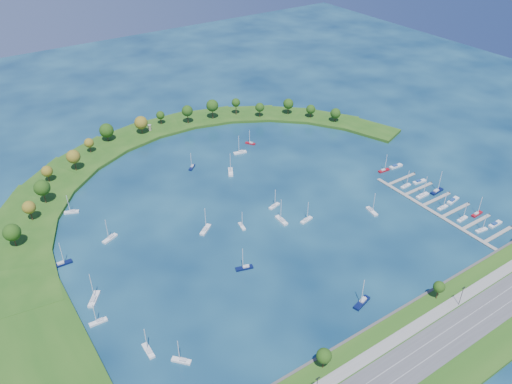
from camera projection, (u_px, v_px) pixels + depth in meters
ground at (254, 205)px, 286.25m from camera, size 700.00×700.00×0.00m
south_shoreline at (426, 349)px, 200.54m from camera, size 420.00×43.10×11.60m
breakwater at (142, 189)px, 297.81m from camera, size 286.74×247.64×2.00m
breakwater_trees at (157, 137)px, 333.46m from camera, size 235.43×94.37×15.09m
harbor_tower at (150, 128)px, 359.47m from camera, size 2.60×2.60×4.13m
dock_system at (441, 207)px, 283.68m from camera, size 24.28×82.00×1.60m
moored_boat_0 at (94, 299)px, 223.56m from camera, size 8.08×9.52×14.44m
moored_boat_1 at (242, 226)px, 268.43m from camera, size 3.20×7.07×10.04m
moored_boat_2 at (181, 360)px, 196.23m from camera, size 6.88×7.30×11.53m
moored_boat_3 at (110, 238)px, 259.60m from camera, size 8.97×5.75×12.83m
moored_boat_4 at (98, 321)px, 212.71m from camera, size 7.68×2.47×11.15m
moored_boat_5 at (231, 171)px, 314.88m from camera, size 7.13×9.78×14.25m
moored_boat_6 at (250, 143)px, 346.97m from camera, size 5.61×6.92×10.34m
moored_boat_7 at (72, 211)px, 279.20m from camera, size 8.10×5.08×11.56m
moored_boat_8 at (244, 267)px, 240.86m from camera, size 8.77×4.64×12.42m
moored_boat_9 at (240, 152)px, 335.95m from camera, size 9.11×4.21×12.93m
moored_boat_10 at (282, 220)px, 272.54m from camera, size 3.03×9.37×13.61m
moored_boat_11 at (192, 167)px, 319.86m from camera, size 6.79×6.53×10.82m
moored_boat_12 at (62, 263)px, 243.31m from camera, size 8.94×2.73×13.04m
moored_boat_13 at (306, 220)px, 272.90m from camera, size 8.20×3.63×11.66m
moored_boat_14 at (205, 229)px, 265.67m from camera, size 9.00×7.65×13.66m
moored_boat_15 at (274, 206)px, 283.99m from camera, size 7.84×3.94×11.10m
moored_boat_16 at (362, 302)px, 221.88m from camera, size 10.29×5.28×14.57m
moored_boat_17 at (372, 211)px, 279.75m from camera, size 4.01×8.99×12.78m
moored_boat_18 at (148, 350)px, 200.12m from camera, size 2.41×8.35×12.25m
docked_boat_0 at (481, 230)px, 265.53m from camera, size 7.47×3.08×10.66m
docked_boat_1 at (495, 224)px, 269.82m from camera, size 9.05×2.59×1.84m
docked_boat_2 at (462, 218)px, 273.75m from camera, size 7.57×2.53×10.96m
docked_boat_3 at (477, 213)px, 277.58m from camera, size 7.87×2.57×11.41m
docked_boat_4 at (443, 207)px, 282.79m from camera, size 7.34×2.17×10.74m
docked_boat_5 at (453, 200)px, 288.61m from camera, size 9.76×4.14×1.93m
docked_boat_6 at (422, 195)px, 292.71m from camera, size 8.95×2.62×13.10m
docked_boat_7 at (437, 191)px, 296.42m from camera, size 9.57×3.36×13.81m
docked_boat_8 at (406, 185)px, 301.49m from camera, size 7.45×2.40×10.82m
docked_boat_9 at (419, 182)px, 305.62m from camera, size 9.01×3.87×1.78m
docked_boat_10 at (384, 170)px, 316.51m from camera, size 7.95×2.76×11.48m
docked_boat_11 at (396, 166)px, 320.85m from camera, size 9.38×3.28×1.88m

